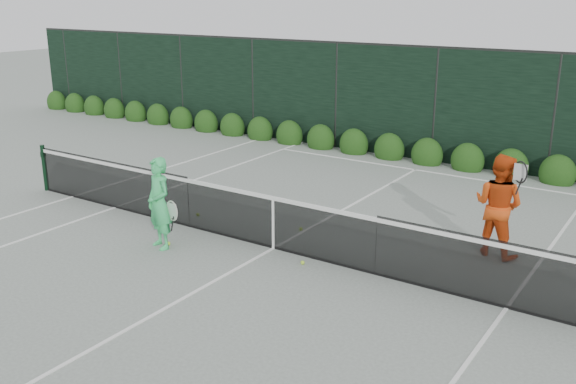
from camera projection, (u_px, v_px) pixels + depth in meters
The scene contains 8 objects.
ground at pixel (274, 248), 11.46m from camera, with size 80.00×80.00×0.00m, color gray.
tennis_net at pixel (272, 220), 11.31m from camera, with size 12.90×0.10×1.07m.
player_woman at pixel (159, 203), 11.28m from camera, with size 0.70×0.56×1.65m.
player_man at pixel (498, 205), 10.95m from camera, with size 0.99×0.85×1.80m.
court_lines at pixel (274, 248), 11.45m from camera, with size 11.03×23.83×0.01m.
windscreen_fence at pixel (161, 209), 8.85m from camera, with size 32.00×21.07×3.06m.
hedge_row at pixel (427, 155), 17.07m from camera, with size 31.66×0.65×0.94m.
tennis_balls at pixel (241, 236), 11.94m from camera, with size 3.16×2.03×0.07m.
Camera 1 is at (6.11, -8.71, 4.37)m, focal length 40.00 mm.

